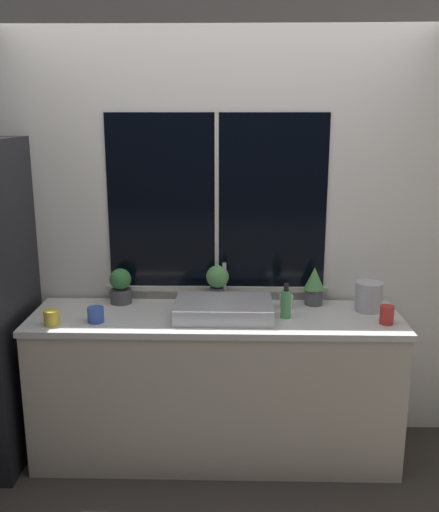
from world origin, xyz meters
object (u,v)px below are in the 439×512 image
Objects in this scene: soap_bottle at (286,303)px; mug_yellow at (52,318)px; potted_plant_left at (121,286)px; kettle at (369,295)px; sink at (224,309)px; mug_red at (387,315)px; potted_plant_right at (314,285)px; potted_plant_center at (218,282)px; mug_blue at (96,315)px; mug_white at (286,302)px.

soap_bottle is 2.37× the size of mug_yellow.
kettle is (1.47, -0.10, -0.02)m from potted_plant_left.
mug_red is (0.90, -0.10, 0.01)m from sink.
potted_plant_right is 1.22× the size of kettle.
potted_plant_center is (-0.04, 0.22, 0.09)m from sink.
sink reaches higher than mug_blue.
potted_plant_center is 1.25× the size of kettle.
mug_red is 0.58m from mug_white.
sink is 0.67m from potted_plant_left.
sink is 2.55× the size of potted_plant_left.
potted_plant_left is 0.90× the size of potted_plant_center.
potted_plant_center reaches higher than mug_yellow.
soap_bottle is (0.39, -0.23, -0.05)m from potted_plant_center.
potted_plant_left is 1.56m from mug_red.
soap_bottle is 1.06× the size of kettle.
mug_yellow is 1.83m from mug_red.
mug_yellow is at bearing -178.12° from mug_red.
sink reaches higher than potted_plant_center.
potted_plant_right is at bearing 22.35° from sink.
soap_bottle is (-0.19, -0.23, -0.04)m from potted_plant_right.
mug_white is at bearing 176.82° from kettle.
mug_white is (1.30, 0.30, 0.00)m from mug_yellow.
potted_plant_left is 0.49m from mug_yellow.
mug_yellow is (-0.89, -0.38, -0.10)m from potted_plant_center.
mug_red is at bearing -11.87° from potted_plant_left.
mug_red is at bearing 0.36° from mug_blue.
mug_red is (0.94, -0.32, -0.09)m from potted_plant_center.
soap_bottle is at bearing -96.21° from mug_white.
soap_bottle is 1.96× the size of mug_red.
kettle is at bearing 8.34° from mug_blue.
potted_plant_center is 0.98m from mug_yellow.
kettle is (0.48, -0.03, 0.05)m from mug_white.
mug_white is (1.00, -0.08, -0.07)m from potted_plant_left.
potted_plant_right is 2.55× the size of mug_blue.
kettle reaches higher than mug_blue.
potted_plant_left is 1.13× the size of kettle.
potted_plant_left reaches higher than kettle.
mug_yellow is 1.80m from kettle.
potted_plant_left is at bearing 180.00° from potted_plant_center.
potted_plant_center reaches higher than mug_white.
sink is at bearing 9.63° from mug_yellow.
mug_white is (0.37, 0.15, -0.00)m from sink.
mug_red is at bearing -18.89° from potted_plant_center.
potted_plant_center is at bearing 173.35° from kettle.
mug_red is (0.36, -0.32, -0.07)m from potted_plant_right.
mug_yellow is at bearing -156.95° from potted_plant_center.
potted_plant_left is 2.53× the size of mug_yellow.
mug_yellow is (-1.29, -0.15, -0.04)m from soap_bottle.
potted_plant_right is (0.54, 0.22, 0.08)m from sink.
soap_bottle reaches higher than mug_red.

